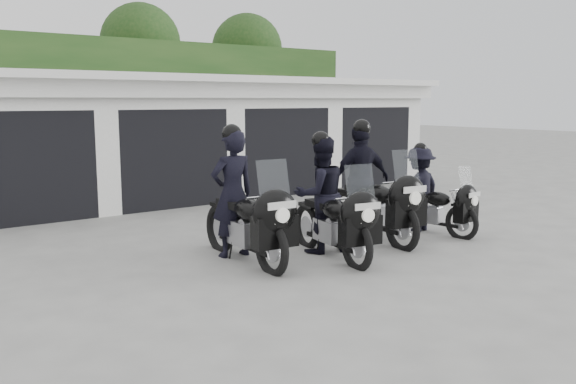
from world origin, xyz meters
TOP-DOWN VIEW (x-y plane):
  - ground at (0.00, 0.00)m, footprint 80.00×80.00m
  - garage_block at (-0.00, 8.06)m, footprint 16.40×6.80m
  - background_vegetation at (0.37, 12.92)m, footprint 20.00×3.90m
  - police_bike_a at (-1.25, 0.75)m, footprint 0.82×2.42m
  - police_bike_b at (-0.02, 0.28)m, footprint 1.06×2.26m
  - police_bike_c at (1.32, 0.75)m, footprint 1.24×2.45m
  - police_bike_d at (2.53, 0.46)m, footprint 1.06×1.93m

SIDE VIEW (x-z plane):
  - ground at x=0.00m, z-range 0.00..0.00m
  - police_bike_d at x=2.53m, z-range -0.12..1.56m
  - police_bike_b at x=-0.02m, z-range -0.16..1.83m
  - police_bike_a at x=-1.25m, z-range -0.22..1.89m
  - police_bike_c at x=1.32m, z-range -0.16..1.97m
  - garage_block at x=0.00m, z-range -0.06..2.90m
  - background_vegetation at x=0.37m, z-range -0.13..5.67m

